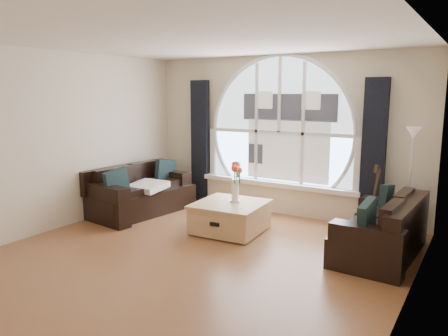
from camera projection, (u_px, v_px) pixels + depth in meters
ground at (186, 262)px, 5.39m from camera, size 5.00×5.50×0.01m
ceiling at (182, 37)px, 4.92m from camera, size 5.00×5.50×0.01m
wall_back at (280, 135)px, 7.46m from camera, size 5.00×0.01×2.70m
wall_left at (50, 142)px, 6.45m from camera, size 0.01×5.50×2.70m
wall_right at (409, 175)px, 3.86m from camera, size 0.01×5.50×2.70m
attic_slope at (381, 61)px, 3.84m from camera, size 0.92×5.50×0.72m
arched_window at (280, 119)px, 7.38m from camera, size 2.60×0.06×2.15m
window_sill at (277, 184)px, 7.52m from camera, size 2.90×0.22×0.08m
window_frame at (279, 119)px, 7.36m from camera, size 2.76×0.08×2.15m
neighbor_house at (288, 127)px, 7.32m from camera, size 1.70×0.02×1.50m
curtain_left at (200, 142)px, 8.22m from camera, size 0.35×0.12×2.30m
curtain_right at (374, 154)px, 6.56m from camera, size 0.35×0.12×2.30m
sofa_left at (141, 190)px, 7.54m from camera, size 1.14×1.93×0.81m
sofa_right at (380, 225)px, 5.55m from camera, size 0.92×1.72×0.74m
coffee_chest at (230, 216)px, 6.52m from camera, size 1.06×1.06×0.49m
throw_blanket at (148, 186)px, 7.36m from camera, size 0.57×0.57×0.10m
vase_flowers at (235, 177)px, 6.47m from camera, size 0.24×0.24×0.70m
floor_lamp at (410, 183)px, 6.17m from camera, size 0.24×0.24×1.60m
guitar at (376, 199)px, 6.35m from camera, size 0.42×0.36×1.06m
potted_plant at (238, 170)px, 7.89m from camera, size 0.17×0.15×0.28m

